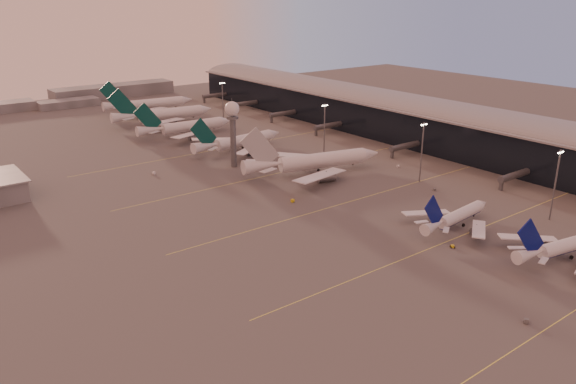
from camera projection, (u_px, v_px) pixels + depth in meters
ground at (443, 266)px, 160.90m from camera, size 700.00×700.00×0.00m
taxiway_markings at (375, 193)px, 220.00m from camera, size 180.00×185.25×0.02m
terminal at (406, 118)px, 301.58m from camera, size 57.00×362.00×23.04m
radar_tower at (233, 121)px, 246.62m from camera, size 6.40×6.40×31.10m
mast_a at (556, 182)px, 189.51m from camera, size 3.60×0.56×25.00m
mast_b at (422, 150)px, 228.98m from camera, size 3.60×0.56×25.00m
mast_c at (324, 127)px, 267.30m from camera, size 3.60×0.56×25.00m
mast_d at (223, 101)px, 333.55m from camera, size 3.60×0.56×25.00m
distant_horizon at (79, 96)px, 404.58m from camera, size 165.00×37.50×9.00m
narrowbody_near at (563, 249)px, 164.66m from camera, size 39.94×31.60×15.72m
narrowbody_mid at (457, 218)px, 187.06m from camera, size 38.82×30.86×15.17m
widebody_white at (314, 164)px, 242.94m from camera, size 64.49×51.07×23.09m
greentail_a at (239, 143)px, 278.98m from camera, size 53.84×43.34×19.55m
greentail_b at (187, 129)px, 308.52m from camera, size 56.79×45.78×20.61m
greentail_c at (164, 116)px, 337.39m from camera, size 63.24×50.83×23.00m
greentail_d at (150, 106)px, 370.08m from camera, size 60.89×48.93×22.15m
gsv_truck_a at (527, 318)px, 133.14m from camera, size 5.96×4.89×2.33m
gsv_tug_mid at (453, 246)px, 172.45m from camera, size 3.48×3.15×0.85m
gsv_truck_b at (435, 188)px, 222.39m from camera, size 5.39×3.46×2.05m
gsv_truck_c at (293, 199)px, 210.16m from camera, size 6.27×3.52×2.40m
gsv_catering_b at (399, 163)px, 251.98m from camera, size 4.91×2.52×3.94m
gsv_tug_far at (268, 167)px, 251.20m from camera, size 3.11×3.80×0.94m
gsv_truck_d at (153, 172)px, 242.03m from camera, size 4.57×6.57×2.50m
gsv_tug_hangar at (269, 133)px, 312.96m from camera, size 3.74×2.54×1.00m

